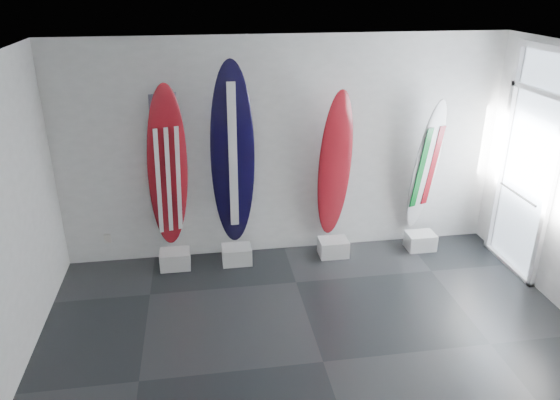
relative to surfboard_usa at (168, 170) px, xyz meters
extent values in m
plane|color=black|center=(1.55, -2.28, -1.37)|extent=(6.00, 6.00, 0.00)
plane|color=white|center=(1.55, -2.28, 1.63)|extent=(6.00, 6.00, 0.00)
plane|color=silver|center=(1.55, 0.22, 0.13)|extent=(6.00, 0.00, 6.00)
cube|color=silver|center=(0.00, -0.10, -1.25)|extent=(0.40, 0.30, 0.24)
ellipsoid|color=maroon|center=(0.00, 0.00, 0.00)|extent=(0.61, 0.53, 2.28)
cube|color=silver|center=(0.83, -0.10, -1.25)|extent=(0.40, 0.30, 0.24)
ellipsoid|color=black|center=(0.83, 0.00, 0.13)|extent=(0.58, 0.29, 2.53)
cube|color=silver|center=(2.20, -0.10, -1.25)|extent=(0.40, 0.30, 0.24)
ellipsoid|color=maroon|center=(2.20, 0.00, -0.08)|extent=(0.53, 0.41, 2.13)
cube|color=silver|center=(3.50, -0.10, -1.25)|extent=(0.40, 0.30, 0.24)
ellipsoid|color=silver|center=(3.50, 0.00, -0.16)|extent=(0.56, 0.53, 1.97)
cube|color=silver|center=(-0.90, 0.20, -1.02)|extent=(0.09, 0.02, 0.13)
camera|label=1|loc=(0.45, -6.49, 2.29)|focal=33.84mm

